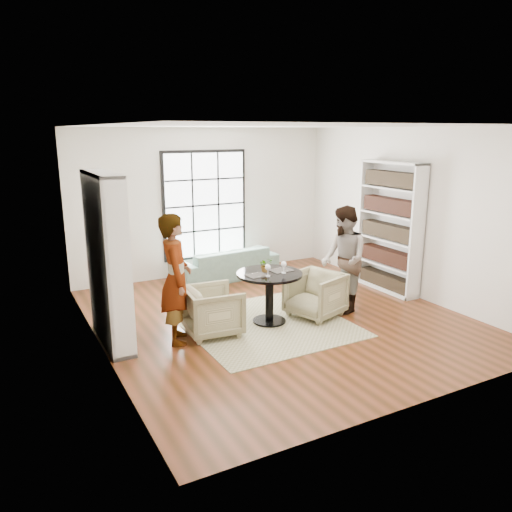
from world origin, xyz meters
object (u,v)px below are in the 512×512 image
armchair_left (213,311)px  person_right (344,260)px  armchair_right (315,295)px  wine_glass_left (268,268)px  pedestal_table (269,287)px  sofa (225,263)px  flower_centerpiece (266,265)px  wine_glass_right (284,265)px  person_left (176,279)px

armchair_left → person_right: (2.30, -0.10, 0.52)m
armchair_right → person_right: (0.55, 0.00, 0.52)m
armchair_left → wine_glass_left: 1.03m
pedestal_table → armchair_right: size_ratio=1.27×
pedestal_table → person_right: (1.34, -0.10, 0.29)m
sofa → armchair_right: 2.69m
person_right → wine_glass_left: size_ratio=9.43×
armchair_left → person_right: 2.36m
flower_centerpiece → armchair_right: bearing=-11.3°
armchair_left → wine_glass_right: (1.14, -0.12, 0.59)m
armchair_right → flower_centerpiece: bearing=-119.8°
wine_glass_right → flower_centerpiece: bearing=139.9°
wine_glass_left → person_left: bearing=173.5°
armchair_right → wine_glass_left: size_ratio=4.29×
person_left → wine_glass_left: bearing=-79.8°
pedestal_table → sofa: size_ratio=0.48×
sofa → wine_glass_left: size_ratio=11.41×
pedestal_table → flower_centerpiece: flower_centerpiece is taller
person_left → wine_glass_left: (1.39, -0.16, 0.02)m
person_left → person_right: size_ratio=1.05×
pedestal_table → flower_centerpiece: 0.35m
wine_glass_left → wine_glass_right: 0.30m
person_left → pedestal_table: bearing=-73.3°
wine_glass_left → pedestal_table: bearing=53.0°
armchair_right → flower_centerpiece: flower_centerpiece is taller
pedestal_table → person_right: size_ratio=0.58×
armchair_left → wine_glass_left: (0.84, -0.16, 0.59)m
sofa → person_left: size_ratio=1.15×
armchair_right → person_left: 2.37m
armchair_left → person_left: (-0.55, 0.00, 0.56)m
wine_glass_right → sofa: bearing=84.7°
person_left → wine_glass_right: (1.69, -0.12, 0.02)m
wine_glass_left → flower_centerpiece: flower_centerpiece is taller
person_left → person_right: bearing=-75.3°
pedestal_table → wine_glass_left: 0.41m
armchair_left → person_right: bearing=-87.4°
wine_glass_left → wine_glass_right: size_ratio=1.00×
pedestal_table → armchair_right: pedestal_table is taller
person_left → wine_glass_left: size_ratio=9.92×
pedestal_table → armchair_right: (0.79, -0.10, -0.22)m
pedestal_table → person_right: 1.38m
sofa → armchair_left: bearing=56.3°
armchair_right → person_right: bearing=71.4°
armchair_right → armchair_left: bearing=-111.9°
person_right → armchair_left: bearing=-73.9°
pedestal_table → wine_glass_right: wine_glass_right is taller
wine_glass_left → wine_glass_right: (0.30, 0.04, -0.00)m
person_right → flower_centerpiece: size_ratio=7.63×
sofa → armchair_right: bearing=92.4°
armchair_right → wine_glass_left: 1.08m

